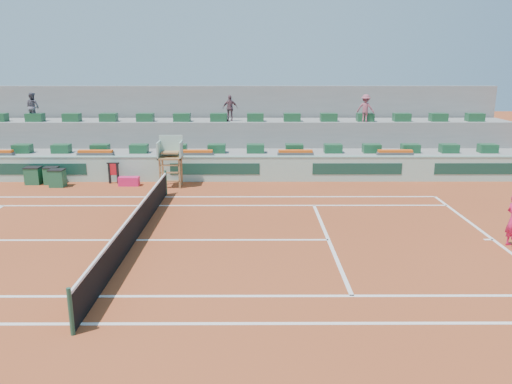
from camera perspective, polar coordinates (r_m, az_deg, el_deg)
ground at (r=17.09m, az=-13.56°, el=-5.38°), size 90.00×90.00×0.00m
seating_tier_lower at (r=27.10m, az=-8.57°, el=3.54°), size 36.00×4.00×1.20m
seating_tier_upper at (r=28.54m, az=-8.17°, el=5.54°), size 36.00×2.40×2.60m
stadium_back_wall at (r=29.99m, az=-7.82°, el=7.72°), size 36.00×0.40×4.40m
player_bag at (r=24.60m, az=-14.31°, el=1.20°), size 0.96×0.43×0.43m
spectator_left at (r=30.04m, az=-24.16°, el=8.87°), size 0.92×0.83×1.55m
spectator_mid at (r=27.67m, az=-2.98°, el=9.56°), size 0.87×0.50×1.40m
spectator_right at (r=27.81m, az=12.40°, el=9.34°), size 1.09×0.88×1.46m
court_lines at (r=17.09m, az=-13.56°, el=-5.36°), size 23.89×11.09×0.01m
tennis_net at (r=16.92m, az=-13.67°, el=-3.70°), size 0.10×11.97×1.10m
advertising_hoarding at (r=24.95m, az=-9.23°, el=2.65°), size 36.00×0.34×1.26m
umpire_chair at (r=23.82m, az=-9.74°, el=4.29°), size 1.10×0.90×2.40m
seat_row_lower at (r=26.08m, az=-8.92°, el=4.93°), size 32.90×0.60×0.44m
seat_row_upper at (r=27.75m, az=-8.45°, el=8.44°), size 32.90×0.60×0.44m
flower_planters at (r=25.59m, az=-12.51°, el=4.38°), size 26.80×0.36×0.28m
drink_cooler_a at (r=25.39m, az=-21.75°, el=1.50°), size 0.70×0.61×0.84m
drink_cooler_b at (r=26.06m, az=-22.33°, el=1.76°), size 0.66×0.57×0.84m
drink_cooler_c at (r=26.41m, az=-24.08°, el=1.74°), size 0.74×0.64×0.84m
towel_rack at (r=25.16m, az=-15.98°, el=2.30°), size 0.60×0.10×1.03m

